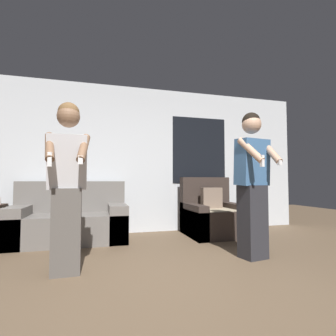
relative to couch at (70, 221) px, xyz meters
name	(u,v)px	position (x,y,z in m)	size (l,w,h in m)	color
ground_plane	(189,308)	(1.06, -2.52, -0.31)	(14.00, 14.00, 0.00)	brown
wall_back	(135,159)	(1.08, 0.46, 1.04)	(6.73, 0.07, 2.70)	silver
couch	(70,221)	(0.00, 0.00, 0.00)	(1.71, 0.88, 0.94)	slate
armchair	(212,216)	(2.35, -0.14, 0.01)	(0.92, 0.94, 1.01)	#332823
person_left	(67,184)	(0.10, -1.53, 0.60)	(0.44, 0.50, 1.75)	#56514C
person_right	(252,181)	(2.24, -1.55, 0.63)	(0.45, 0.51, 1.80)	#28282D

